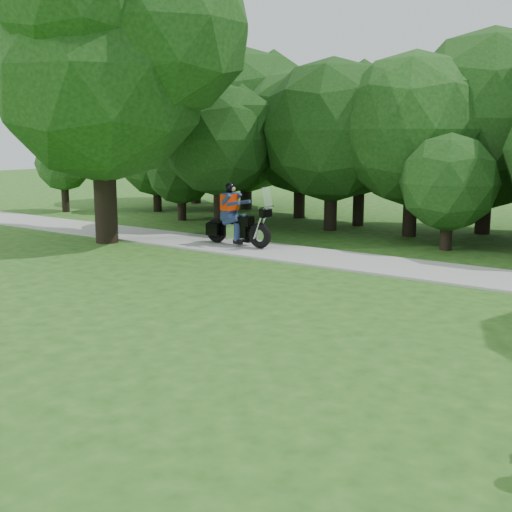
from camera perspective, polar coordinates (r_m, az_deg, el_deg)
The scene contains 4 objects.
ground at distance 8.60m, azimuth 1.63°, elevation -11.32°, with size 100.00×100.00×0.00m, color #244F16.
walkway at distance 15.62m, azimuth 18.18°, elevation -1.65°, with size 60.00×2.20×0.06m, color #A0A09B.
big_tree_west at distance 20.30m, azimuth -13.09°, elevation 17.58°, with size 8.64×6.56×9.96m.
touring_motorcycle at distance 18.72m, azimuth -2.00°, elevation 2.99°, with size 2.39×0.73×1.82m.
Camera 1 is at (4.42, -6.64, 3.22)m, focal length 45.00 mm.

